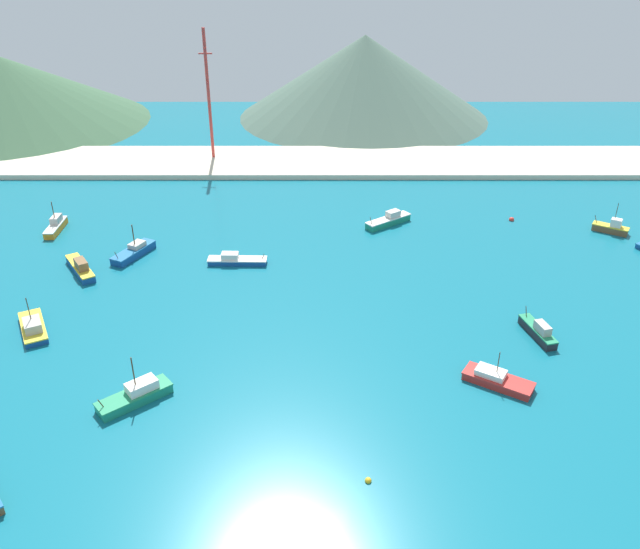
{
  "coord_description": "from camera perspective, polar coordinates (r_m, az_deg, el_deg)",
  "views": [
    {
      "loc": [
        -1.8,
        -49.02,
        54.58
      ],
      "look_at": [
        -2.05,
        48.29,
        0.99
      ],
      "focal_mm": 36.64,
      "sensor_mm": 36.0,
      "label": 1
    }
  ],
  "objects": [
    {
      "name": "fishing_boat_5",
      "position": [
        140.23,
        24.23,
        3.73
      ],
      "size": [
        6.76,
        5.28,
        6.25
      ],
      "color": "brown",
      "rests_on": "ground"
    },
    {
      "name": "fishing_boat_4",
      "position": [
        138.95,
        -21.94,
        3.99
      ],
      "size": [
        2.17,
        8.49,
        6.07
      ],
      "color": "orange",
      "rests_on": "ground"
    },
    {
      "name": "radio_tower",
      "position": [
        165.29,
        -9.55,
        15.1
      ],
      "size": [
        3.21,
        2.57,
        32.12
      ],
      "color": "#B7332D",
      "rests_on": "ground"
    },
    {
      "name": "beach_strip",
      "position": [
        165.48,
        0.77,
        9.8
      ],
      "size": [
        247.0,
        22.14,
        1.2
      ],
      "primitive_type": "cube",
      "color": "beige",
      "rests_on": "ground"
    },
    {
      "name": "buoy_0",
      "position": [
        75.38,
        4.33,
        -17.52
      ],
      "size": [
        0.74,
        0.74,
        0.74
      ],
      "color": "gold",
      "rests_on": "ground"
    },
    {
      "name": "hill_central",
      "position": [
        206.01,
        4.03,
        16.86
      ],
      "size": [
        76.15,
        76.15,
        24.08
      ],
      "color": "#4C6656",
      "rests_on": "ground"
    },
    {
      "name": "ground",
      "position": [
        96.2,
        1.2,
        -5.91
      ],
      "size": [
        260.0,
        280.0,
        0.5
      ],
      "color": "#146B7F"
    },
    {
      "name": "fishing_boat_6",
      "position": [
        123.77,
        -15.81,
        1.95
      ],
      "size": [
        6.71,
        9.84,
        6.05
      ],
      "color": "#14478C",
      "rests_on": "ground"
    },
    {
      "name": "fishing_boat_12",
      "position": [
        132.28,
        6.16,
        4.73
      ],
      "size": [
        9.71,
        8.01,
        2.9
      ],
      "color": "#198466",
      "rests_on": "ground"
    },
    {
      "name": "fishing_boat_0",
      "position": [
        120.69,
        -20.06,
        0.59
      ],
      "size": [
        7.77,
        10.04,
        2.86
      ],
      "color": "#14478C",
      "rests_on": "ground"
    },
    {
      "name": "fishing_boat_13",
      "position": [
        87.8,
        -15.66,
        -10.07
      ],
      "size": [
        9.31,
        8.41,
        6.75
      ],
      "color": "#198466",
      "rests_on": "ground"
    },
    {
      "name": "hill_west",
      "position": [
        217.8,
        -25.99,
        14.29
      ],
      "size": [
        82.86,
        82.86,
        20.28
      ],
      "color": "#3D6042",
      "rests_on": "ground"
    },
    {
      "name": "buoy_1",
      "position": [
        139.2,
        16.52,
        4.6
      ],
      "size": [
        1.05,
        1.05,
        1.05
      ],
      "color": "red",
      "rests_on": "ground"
    },
    {
      "name": "fishing_boat_11",
      "position": [
        106.43,
        -23.66,
        -4.2
      ],
      "size": [
        7.24,
        9.87,
        5.98
      ],
      "color": "#14478C",
      "rests_on": "ground"
    },
    {
      "name": "fishing_boat_2",
      "position": [
        101.55,
        18.66,
        -4.74
      ],
      "size": [
        3.82,
        8.39,
        2.89
      ],
      "color": "#232328",
      "rests_on": "ground"
    },
    {
      "name": "fishing_boat_8",
      "position": [
        90.53,
        15.3,
        -8.86
      ],
      "size": [
        9.45,
        7.53,
        5.09
      ],
      "color": "red",
      "rests_on": "ground"
    },
    {
      "name": "fishing_boat_9",
      "position": [
        117.35,
        -7.21,
        1.27
      ],
      "size": [
        10.57,
        2.66,
        2.09
      ],
      "color": "#14478C",
      "rests_on": "ground"
    }
  ]
}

